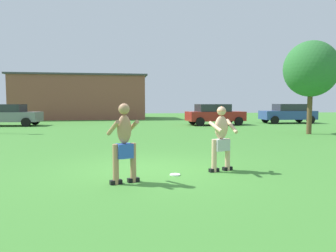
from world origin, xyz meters
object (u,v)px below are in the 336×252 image
at_px(car_blue_far_end, 288,113).
at_px(tree_left_field, 311,69).
at_px(frisbee, 175,175).
at_px(player_in_blue, 124,141).
at_px(player_with_cap, 221,136).
at_px(car_red_mid_lot, 215,114).
at_px(car_gray_near_post, 9,115).

relative_size(car_blue_far_end, tree_left_field, 0.87).
bearing_deg(tree_left_field, frisbee, -136.54).
distance_m(player_in_blue, car_blue_far_end, 22.24).
bearing_deg(car_blue_far_end, player_in_blue, -128.17).
bearing_deg(player_with_cap, car_red_mid_lot, 73.31).
bearing_deg(car_red_mid_lot, player_in_blue, -113.44).
xyz_separation_m(frisbee, car_red_mid_lot, (5.92, 15.88, 0.81)).
bearing_deg(car_red_mid_lot, frisbee, -110.44).
relative_size(frisbee, car_gray_near_post, 0.06).
bearing_deg(frisbee, tree_left_field, 43.46).
bearing_deg(tree_left_field, car_gray_near_post, 154.16).
relative_size(player_in_blue, frisbee, 6.80).
relative_size(car_gray_near_post, car_blue_far_end, 1.02).
xyz_separation_m(player_with_cap, frisbee, (-1.23, -0.25, -0.89)).
bearing_deg(car_red_mid_lot, car_blue_far_end, 8.99).
relative_size(player_with_cap, frisbee, 6.52).
relative_size(player_with_cap, player_in_blue, 0.96).
xyz_separation_m(player_with_cap, tree_left_field, (7.76, 8.26, 2.61)).
height_order(frisbee, car_blue_far_end, car_blue_far_end).
height_order(player_in_blue, tree_left_field, tree_left_field).
relative_size(player_in_blue, tree_left_field, 0.34).
relative_size(car_red_mid_lot, car_blue_far_end, 1.01).
bearing_deg(player_with_cap, player_in_blue, -161.61).
distance_m(car_gray_near_post, car_red_mid_lot, 15.19).
relative_size(car_gray_near_post, car_red_mid_lot, 1.01).
xyz_separation_m(player_with_cap, car_blue_far_end, (11.30, 16.67, -0.08)).
relative_size(car_gray_near_post, tree_left_field, 0.89).
xyz_separation_m(car_red_mid_lot, tree_left_field, (3.07, -7.36, 2.69)).
bearing_deg(car_gray_near_post, car_blue_far_end, -1.06).
relative_size(frisbee, car_red_mid_lot, 0.06).
bearing_deg(car_blue_far_end, frisbee, -126.51).
distance_m(player_in_blue, tree_left_field, 13.90).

